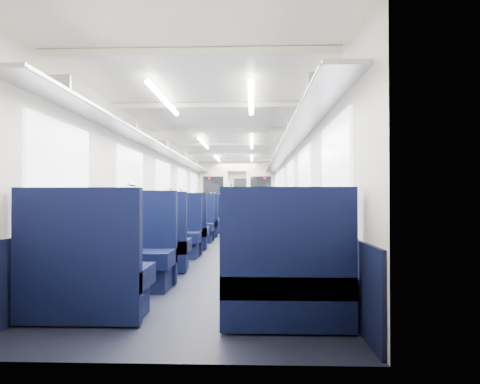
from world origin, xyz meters
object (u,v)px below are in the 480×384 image
at_px(seat_7, 268,238).
at_px(seat_22, 220,213).
at_px(seat_9, 266,231).
at_px(seat_10, 192,227).
at_px(seat_14, 204,221).
at_px(seat_12, 199,223).
at_px(seat_11, 264,227).
at_px(seat_25, 258,212).
at_px(seat_17, 261,219).
at_px(seat_1, 286,283).
at_px(seat_5, 271,246).
at_px(bulkhead, 237,192).
at_px(seat_2, 129,257).
at_px(seat_26, 224,211).
at_px(seat_23, 259,213).
at_px(seat_0, 85,279).
at_px(seat_19, 260,217).
at_px(seat_15, 262,221).
at_px(seat_16, 208,219).
at_px(seat_4, 152,246).
at_px(seat_8, 182,232).
at_px(seat_6, 171,237).
at_px(seat_13, 263,223).
at_px(end_door, 241,198).
at_px(seat_3, 277,259).
at_px(seat_18, 212,217).
at_px(seat_21, 259,214).
at_px(seat_27, 258,211).

height_order(seat_7, seat_22, same).
bearing_deg(seat_9, seat_10, 145.10).
bearing_deg(seat_14, seat_12, -90.00).
distance_m(seat_11, seat_25, 8.84).
xyz_separation_m(seat_17, seat_25, (0.00, 5.37, 0.00)).
height_order(seat_1, seat_12, same).
bearing_deg(seat_9, seat_5, -90.00).
xyz_separation_m(seat_10, seat_12, (0.00, 1.18, 0.00)).
bearing_deg(bulkhead, seat_2, -94.72).
distance_m(seat_1, seat_26, 15.97).
relative_size(seat_12, seat_14, 1.00).
xyz_separation_m(seat_23, seat_26, (-1.66, 2.30, 0.00)).
height_order(seat_0, seat_25, same).
xyz_separation_m(seat_19, seat_26, (-1.66, 5.46, 0.00)).
height_order(bulkhead, seat_9, bulkhead).
height_order(seat_9, seat_26, same).
height_order(seat_15, seat_16, same).
distance_m(seat_4, seat_15, 5.93).
distance_m(seat_17, seat_25, 5.37).
xyz_separation_m(seat_8, seat_22, (0.00, 8.95, 0.00)).
height_order(seat_5, seat_7, same).
relative_size(seat_6, seat_14, 1.00).
height_order(seat_0, seat_13, same).
bearing_deg(seat_0, seat_5, 53.46).
xyz_separation_m(seat_10, seat_15, (1.66, 2.12, 0.00)).
bearing_deg(seat_12, seat_11, -36.50).
distance_m(seat_2, seat_11, 4.80).
bearing_deg(seat_1, end_door, 92.75).
bearing_deg(seat_0, seat_3, 33.20).
height_order(seat_6, seat_25, same).
height_order(seat_10, seat_17, same).
relative_size(seat_4, seat_19, 1.00).
relative_size(seat_22, seat_23, 1.00).
bearing_deg(seat_18, seat_5, -78.27).
xyz_separation_m(seat_17, seat_21, (0.00, 3.21, 0.00)).
bearing_deg(seat_25, seat_8, -99.40).
xyz_separation_m(seat_1, seat_2, (-1.66, 1.31, 0.00)).
relative_size(seat_3, seat_27, 1.00).
bearing_deg(seat_15, seat_13, -90.00).
xyz_separation_m(seat_15, seat_26, (-1.66, 7.91, 0.00)).
bearing_deg(seat_23, seat_25, 90.00).
relative_size(seat_10, seat_11, 1.00).
relative_size(seat_10, seat_17, 1.00).
height_order(seat_6, seat_16, same).
relative_size(seat_15, seat_17, 1.00).
distance_m(bulkhead, seat_9, 6.77).
relative_size(seat_12, seat_17, 1.00).
bearing_deg(seat_1, seat_18, 99.11).
bearing_deg(seat_7, seat_9, 90.00).
distance_m(seat_16, seat_27, 6.81).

